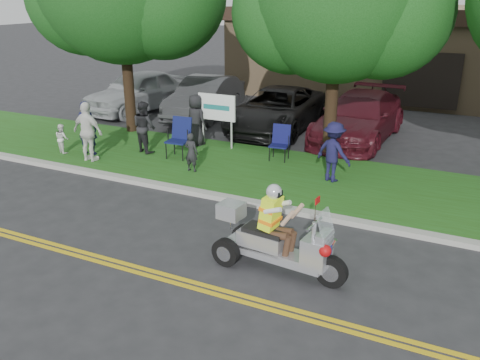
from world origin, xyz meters
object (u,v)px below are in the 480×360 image
at_px(parked_car_far_left, 138,91).
at_px(parked_car_right, 359,117).
at_px(lawn_chair_b, 280,140).
at_px(spectator_adult_right, 88,132).
at_px(spectator_adult_left, 87,128).
at_px(parked_car_left, 205,98).
at_px(trike_scooter, 274,241).
at_px(spectator_adult_mid, 144,127).
at_px(lawn_chair_a, 180,135).
at_px(parked_car_mid, 277,110).

relative_size(parked_car_far_left, parked_car_right, 0.92).
relative_size(lawn_chair_b, spectator_adult_right, 0.59).
bearing_deg(parked_car_right, spectator_adult_left, -138.88).
bearing_deg(spectator_adult_left, parked_car_left, -109.17).
relative_size(lawn_chair_b, parked_car_far_left, 0.20).
distance_m(lawn_chair_b, parked_car_left, 6.14).
relative_size(trike_scooter, parked_car_far_left, 0.51).
bearing_deg(lawn_chair_b, spectator_adult_mid, -170.41).
height_order(spectator_adult_right, parked_car_left, spectator_adult_right).
height_order(spectator_adult_left, parked_car_left, spectator_adult_left).
height_order(lawn_chair_a, lawn_chair_b, lawn_chair_a).
relative_size(lawn_chair_a, spectator_adult_left, 0.72).
xyz_separation_m(lawn_chair_a, parked_car_left, (-2.00, 5.00, 0.02)).
bearing_deg(spectator_adult_left, parked_car_right, -155.17).
height_order(spectator_adult_left, parked_car_far_left, spectator_adult_left).
relative_size(spectator_adult_right, parked_car_far_left, 0.35).
distance_m(spectator_adult_left, parked_car_mid, 6.62).
bearing_deg(spectator_adult_mid, lawn_chair_b, -144.99).
xyz_separation_m(trike_scooter, spectator_adult_right, (-6.98, 3.17, 0.39)).
bearing_deg(parked_car_right, trike_scooter, -83.18).
bearing_deg(lawn_chair_a, lawn_chair_b, 17.25).
height_order(lawn_chair_b, parked_car_mid, parked_car_mid).
xyz_separation_m(lawn_chair_a, spectator_adult_right, (-2.12, -1.46, 0.20)).
relative_size(trike_scooter, spectator_adult_right, 1.47).
bearing_deg(parked_car_mid, trike_scooter, -69.32).
bearing_deg(parked_car_left, trike_scooter, -60.71).
relative_size(parked_car_left, parked_car_right, 0.89).
height_order(spectator_adult_mid, parked_car_left, spectator_adult_mid).
distance_m(parked_car_far_left, parked_car_left, 3.01).
distance_m(parked_car_far_left, parked_car_mid, 6.25).
xyz_separation_m(lawn_chair_a, parked_car_mid, (1.25, 4.41, -0.02)).
bearing_deg(trike_scooter, spectator_adult_left, 159.68).
bearing_deg(spectator_adult_left, trike_scooter, 140.19).
height_order(trike_scooter, lawn_chair_a, trike_scooter).
bearing_deg(lawn_chair_a, parked_car_right, 42.18).
height_order(trike_scooter, parked_car_right, trike_scooter).
xyz_separation_m(lawn_chair_b, parked_car_right, (1.47, 3.32, 0.11)).
bearing_deg(lawn_chair_b, parked_car_mid, 107.29).
height_order(lawn_chair_b, parked_car_left, parked_car_left).
relative_size(parked_car_far_left, parked_car_left, 1.03).
relative_size(lawn_chair_b, parked_car_left, 0.21).
bearing_deg(spectator_adult_mid, parked_car_far_left, -32.56).
xyz_separation_m(spectator_adult_right, parked_car_mid, (3.37, 5.87, -0.22)).
bearing_deg(spectator_adult_right, parked_car_right, -135.85).
xyz_separation_m(spectator_adult_mid, parked_car_right, (5.40, 4.45, -0.10)).
height_order(spectator_adult_mid, parked_car_right, spectator_adult_mid).
height_order(spectator_adult_left, parked_car_right, spectator_adult_left).
xyz_separation_m(lawn_chair_a, lawn_chair_b, (2.71, 1.07, -0.09)).
bearing_deg(lawn_chair_b, parked_car_right, 59.79).
distance_m(lawn_chair_b, parked_car_far_left, 8.53).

